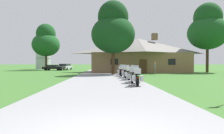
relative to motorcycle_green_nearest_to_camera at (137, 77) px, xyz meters
name	(u,v)px	position (x,y,z in m)	size (l,w,h in m)	color
ground_plane	(104,76)	(-2.22, 11.12, -0.61)	(500.00, 500.00, 0.00)	#386628
asphalt_driveway	(104,77)	(-2.22, 9.12, -0.58)	(6.40, 80.00, 0.06)	gray
motorcycle_green_nearest_to_camera	(137,77)	(0.00, 0.00, 0.00)	(0.87, 2.08, 1.30)	black
motorcycle_orange_second_in_row	(132,75)	(-0.02, 2.02, 0.00)	(0.92, 2.08, 1.30)	black
motorcycle_yellow_third_in_row	(129,73)	(0.01, 4.64, 0.00)	(0.75, 2.08, 1.30)	black
motorcycle_silver_fourth_in_row	(125,72)	(-0.06, 6.93, 0.00)	(0.73, 2.08, 1.30)	black
motorcycle_red_fifth_in_row	(121,71)	(-0.21, 9.41, 0.00)	(0.96, 2.07, 1.30)	black
motorcycle_green_farthest_in_row	(120,70)	(-0.12, 11.95, 0.00)	(0.93, 2.07, 1.30)	black
stone_lodge	(138,55)	(3.64, 20.44, 2.32)	(16.29, 8.95, 6.59)	brown
bystander_gray_shirt_near_lodge	(155,67)	(4.79, 13.91, 0.34)	(0.29, 0.54, 1.69)	#75664C
tree_by_lodge_front	(113,30)	(-0.97, 13.28, 5.36)	(5.78, 5.78, 9.76)	#422D19
tree_left_far	(46,42)	(-14.85, 30.51, 5.64)	(5.89, 5.89, 10.11)	#422D19
tree_right_of_lodge	(208,28)	(14.87, 19.04, 6.66)	(6.39, 6.39, 11.46)	#422D19
metal_silo_distant	(43,56)	(-17.94, 38.42, 2.68)	(3.72, 3.72, 6.57)	#B2B7BC
parked_silver_suv_far_left	(65,67)	(-11.01, 32.08, 0.17)	(2.43, 4.80, 1.40)	#ADAFB7
parked_black_sedan_far_left	(53,67)	(-12.91, 28.97, 0.03)	(4.35, 2.21, 1.20)	black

